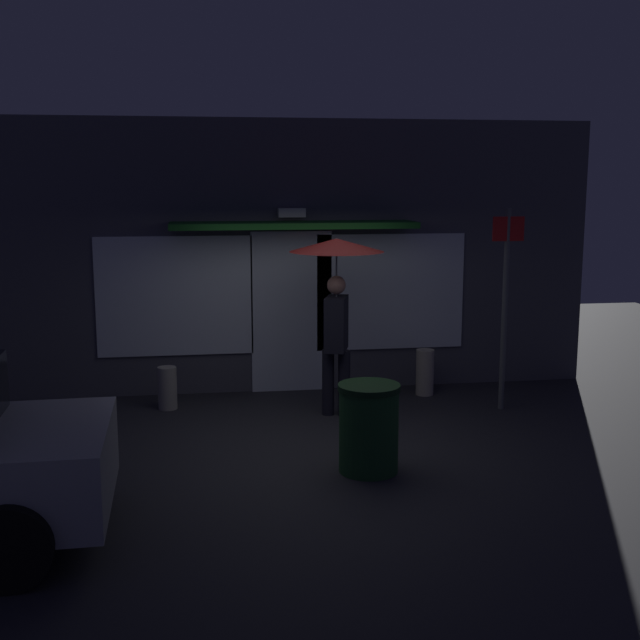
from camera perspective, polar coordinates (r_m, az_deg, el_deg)
name	(u,v)px	position (r m, az deg, el deg)	size (l,w,h in m)	color
ground_plane	(315,439)	(9.21, -0.39, -8.39)	(18.00, 18.00, 0.00)	#26262B
building_facade	(290,257)	(11.11, -2.14, 4.42)	(8.40, 1.00, 3.69)	#4C4C56
person_with_umbrella	(337,280)	(9.79, 1.17, 2.83)	(1.15, 1.15, 2.19)	black
street_sign_post	(505,297)	(10.35, 12.90, 1.55)	(0.40, 0.07, 2.54)	#595B60
sidewalk_bollard	(168,388)	(10.50, -10.68, -4.72)	(0.24, 0.24, 0.54)	#9E998E
sidewalk_bollard_2	(425,372)	(11.07, 7.39, -3.66)	(0.24, 0.24, 0.62)	#B2A899
trash_bin	(369,428)	(8.14, 3.45, -7.58)	(0.62, 0.62, 0.89)	#1E4C23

